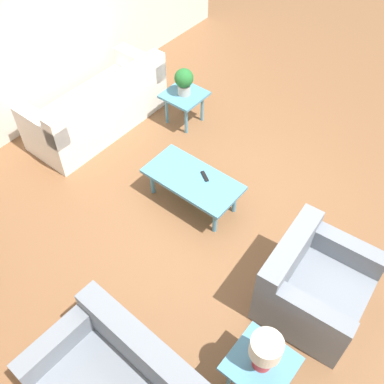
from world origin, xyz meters
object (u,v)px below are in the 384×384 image
object	(u,v)px
side_table_plant	(184,98)
potted_plant	(184,80)
sofa	(99,108)
table_lamp	(265,351)
armchair	(312,286)
coffee_table	(193,181)
side_table_lamp	(260,366)

from	to	relation	value
side_table_plant	potted_plant	world-z (taller)	potted_plant
sofa	table_lamp	bearing A→B (deg)	66.49
table_lamp	armchair	bearing A→B (deg)	-87.58
coffee_table	side_table_plant	size ratio (longest dim) A/B	2.17
sofa	side_table_plant	bearing A→B (deg)	134.90
sofa	side_table_lamp	world-z (taller)	sofa
coffee_table	side_table_lamp	bearing A→B (deg)	143.55
armchair	side_table_lamp	size ratio (longest dim) A/B	1.96
side_table_plant	side_table_lamp	world-z (taller)	same
side_table_plant	potted_plant	distance (m)	0.28
coffee_table	side_table_lamp	xyz separation A→B (m)	(-1.76, 1.30, 0.04)
armchair	coffee_table	world-z (taller)	armchair
coffee_table	potted_plant	world-z (taller)	potted_plant
potted_plant	table_lamp	bearing A→B (deg)	139.37
coffee_table	potted_plant	size ratio (longest dim) A/B	3.00
coffee_table	potted_plant	bearing A→B (deg)	-46.76
sofa	table_lamp	size ratio (longest dim) A/B	4.79
armchair	coffee_table	size ratio (longest dim) A/B	0.91
armchair	coffee_table	xyz separation A→B (m)	(1.72, -0.32, 0.04)
armchair	table_lamp	bearing A→B (deg)	178.40
sofa	side_table_lamp	bearing A→B (deg)	66.49
armchair	coffee_table	distance (m)	1.75
side_table_plant	sofa	bearing A→B (deg)	44.75
sofa	side_table_lamp	distance (m)	3.92
potted_plant	table_lamp	xyz separation A→B (m)	(-2.78, 2.38, 0.04)
coffee_table	sofa	bearing A→B (deg)	-8.55
coffee_table	side_table_lamp	size ratio (longest dim) A/B	2.17
sofa	armchair	xyz separation A→B (m)	(-3.55, 0.60, 0.00)
armchair	side_table_lamp	distance (m)	0.98
side_table_lamp	table_lamp	bearing A→B (deg)	135.00
armchair	side_table_lamp	xyz separation A→B (m)	(-0.04, 0.98, 0.08)
table_lamp	potted_plant	bearing A→B (deg)	-40.63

